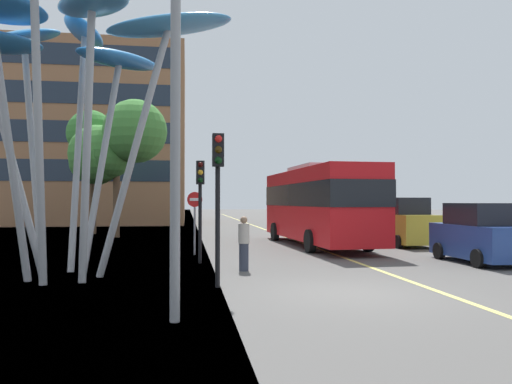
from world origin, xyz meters
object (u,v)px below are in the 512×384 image
pedestrian (244,243)px  no_entry_sign (195,213)px  leaf_sculpture (63,39)px  traffic_light_kerb_near (218,176)px  traffic_light_kerb_far (200,189)px  red_bus (317,202)px  car_parked_mid (481,235)px  street_lamp (200,51)px  car_parked_far (404,223)px

pedestrian → no_entry_sign: (-1.41, 4.76, 0.83)m
leaf_sculpture → traffic_light_kerb_near: leaf_sculpture is taller
traffic_light_kerb_far → pedestrian: bearing=-57.1°
red_bus → no_entry_sign: size_ratio=4.48×
red_bus → car_parked_mid: (3.89, -7.11, -1.12)m
street_lamp → pedestrian: street_lamp is taller
red_bus → traffic_light_kerb_far: (-5.70, -5.94, 0.45)m
red_bus → car_parked_far: red_bus is taller
red_bus → no_entry_sign: bearing=-151.7°
no_entry_sign → car_parked_mid: bearing=-22.2°
car_parked_far → pedestrian: (-8.55, -7.31, -0.23)m
leaf_sculpture → car_parked_mid: leaf_sculpture is taller
no_entry_sign → traffic_light_kerb_far: bearing=-87.2°
street_lamp → leaf_sculpture: bearing=123.3°
red_bus → car_parked_mid: 8.18m
car_parked_far → no_entry_sign: bearing=-165.6°
red_bus → street_lamp: bearing=-113.0°
red_bus → leaf_sculpture: bearing=-139.2°
traffic_light_kerb_near → car_parked_far: 14.01m
red_bus → traffic_light_kerb_near: size_ratio=2.97×
traffic_light_kerb_far → traffic_light_kerb_near: bearing=-86.4°
traffic_light_kerb_near → car_parked_mid: bearing=21.4°
street_lamp → pedestrian: 7.41m
traffic_light_kerb_near → car_parked_far: size_ratio=0.93×
car_parked_mid → street_lamp: (-9.81, -6.87, 3.83)m
traffic_light_kerb_near → no_entry_sign: 7.68m
car_parked_mid → no_entry_sign: 10.53m
street_lamp → traffic_light_kerb_near: bearing=80.8°
street_lamp → car_parked_far: bearing=53.1°
traffic_light_kerb_far → car_parked_far: bearing=28.6°
traffic_light_kerb_far → pedestrian: (1.27, -1.96, -1.70)m
leaf_sculpture → car_parked_mid: (13.53, 1.21, -5.74)m
car_parked_mid → pedestrian: car_parked_mid is taller
traffic_light_kerb_far → pedestrian: 2.89m
red_bus → pedestrian: size_ratio=6.72×
street_lamp → traffic_light_kerb_far: bearing=88.4°
no_entry_sign → traffic_light_kerb_near: bearing=-86.7°
traffic_light_kerb_far → car_parked_mid: (9.59, -1.17, -1.57)m
leaf_sculpture → street_lamp: bearing=-56.7°
traffic_light_kerb_near → car_parked_mid: size_ratio=0.97×
car_parked_far → leaf_sculpture: bearing=-150.7°
no_entry_sign → leaf_sculpture: bearing=-126.3°
car_parked_mid → no_entry_sign: (-9.73, 3.96, 0.70)m
car_parked_mid → street_lamp: bearing=-145.0°
red_bus → car_parked_far: bearing=-8.1°
car_parked_far → car_parked_mid: bearing=-92.1°
leaf_sculpture → traffic_light_kerb_far: size_ratio=2.53×
pedestrian → no_entry_sign: size_ratio=0.67×
leaf_sculpture → no_entry_sign: size_ratio=3.55×
traffic_light_kerb_far → pedestrian: traffic_light_kerb_far is taller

